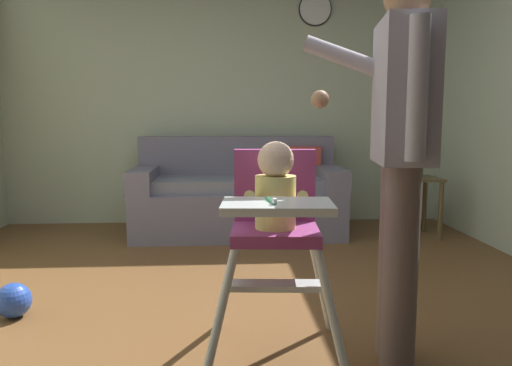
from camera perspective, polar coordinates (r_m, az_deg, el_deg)
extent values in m
cube|color=brown|center=(2.54, -2.86, -17.72)|extent=(5.86, 6.89, 0.10)
cube|color=#B6C4A8|center=(4.98, -3.48, 10.03)|extent=(5.06, 0.06, 2.52)
cube|color=slate|center=(4.47, -2.07, -3.29)|extent=(1.81, 0.84, 0.40)
cube|color=slate|center=(4.74, -2.22, 2.56)|extent=(1.81, 0.22, 0.46)
cube|color=slate|center=(4.48, -12.58, 0.44)|extent=(0.20, 0.84, 0.20)
cube|color=slate|center=(4.53, 8.29, 0.61)|extent=(0.20, 0.84, 0.20)
cube|color=slate|center=(4.39, -7.07, -0.17)|extent=(0.70, 0.60, 0.11)
cube|color=slate|center=(4.41, 2.91, -0.09)|extent=(0.70, 0.60, 0.11)
cube|color=#B24238|center=(4.67, 5.28, 2.10)|extent=(0.35, 0.14, 0.34)
cylinder|color=silver|center=(2.01, -4.21, -15.04)|extent=(0.18, 0.16, 0.53)
cylinder|color=silver|center=(2.02, 8.79, -14.98)|extent=(0.16, 0.18, 0.53)
cylinder|color=silver|center=(2.42, -3.27, -11.08)|extent=(0.16, 0.18, 0.53)
cylinder|color=silver|center=(2.43, 7.34, -11.06)|extent=(0.18, 0.16, 0.53)
cube|color=#8F3779|center=(2.12, 2.20, -5.69)|extent=(0.39, 0.39, 0.05)
cube|color=#8F3779|center=(2.24, 2.13, -0.22)|extent=(0.36, 0.10, 0.32)
cube|color=silver|center=(1.81, 2.44, -2.66)|extent=(0.42, 0.29, 0.03)
cube|color=silver|center=(2.07, 2.24, -11.62)|extent=(0.41, 0.13, 0.02)
cylinder|color=#E2CF76|center=(2.08, 2.23, -2.18)|extent=(0.18, 0.18, 0.22)
sphere|color=beige|center=(2.05, 2.26, 2.68)|extent=(0.15, 0.15, 0.15)
cylinder|color=#E2CF76|center=(2.04, -0.70, -2.06)|extent=(0.06, 0.15, 0.10)
cylinder|color=#E2CF76|center=(2.04, 5.21, -2.06)|extent=(0.06, 0.15, 0.10)
cylinder|color=#38A366|center=(1.80, 1.69, -2.00)|extent=(0.03, 0.13, 0.01)
cube|color=white|center=(1.75, 2.14, -2.04)|extent=(0.02, 0.03, 0.02)
cylinder|color=#675754|center=(2.25, 15.57, -8.48)|extent=(0.14, 0.14, 0.84)
cylinder|color=#675754|center=(2.13, 16.15, -9.35)|extent=(0.14, 0.14, 0.84)
cube|color=#958F9E|center=(2.11, 16.53, 9.85)|extent=(0.26, 0.43, 0.57)
cylinder|color=#958F9E|center=(2.27, 11.49, 13.40)|extent=(0.48, 0.15, 0.23)
sphere|color=#997051|center=(2.25, 7.32, 9.46)|extent=(0.08, 0.08, 0.08)
cylinder|color=#958F9E|center=(1.87, 17.96, 10.15)|extent=(0.07, 0.07, 0.51)
sphere|color=#284CB7|center=(2.94, -25.93, -11.95)|extent=(0.18, 0.18, 0.18)
cube|color=brown|center=(4.56, 17.64, 0.51)|extent=(0.40, 0.40, 0.02)
cylinder|color=brown|center=(4.38, 16.24, -3.15)|extent=(0.04, 0.04, 0.50)
cylinder|color=brown|center=(4.50, 20.31, -3.03)|extent=(0.04, 0.04, 0.50)
cylinder|color=brown|center=(4.69, 14.83, -2.41)|extent=(0.04, 0.04, 0.50)
cylinder|color=brown|center=(4.81, 18.67, -2.32)|extent=(0.04, 0.04, 0.50)
cylinder|color=#284CB7|center=(4.56, 18.09, 1.26)|extent=(0.07, 0.07, 0.10)
cylinder|color=white|center=(5.12, 6.77, 19.11)|extent=(0.30, 0.03, 0.30)
cylinder|color=black|center=(5.13, 6.74, 19.07)|extent=(0.32, 0.02, 0.32)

